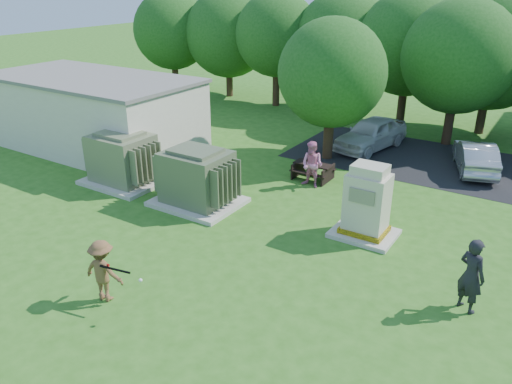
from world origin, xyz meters
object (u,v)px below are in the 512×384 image
Objects in this scene: transformer_right at (197,179)px; picnic_table at (313,169)px; person_at_picnic at (312,165)px; car_white at (371,133)px; generator_cabinet at (367,206)px; car_silver_a at (475,156)px; batter at (103,271)px; transformer_left at (123,160)px; person_by_generator at (471,275)px.

transformer_right is 1.95× the size of picnic_table.
car_white is at bearing 92.47° from person_at_picnic.
person_at_picnic is at bearing -80.10° from car_white.
generator_cabinet reaches higher than car_silver_a.
person_at_picnic is 5.72m from car_white.
person_at_picnic reaches higher than picnic_table.
generator_cabinet is at bearing -58.28° from car_white.
picnic_table is 10.19m from batter.
transformer_left reaches higher than person_by_generator.
batter is at bearing 59.58° from person_by_generator.
car_silver_a is (1.75, 7.90, -0.40)m from generator_cabinet.
transformer_left reaches higher than person_at_picnic.
transformer_right is 0.78× the size of car_silver_a.
generator_cabinet is 8.90m from car_white.
person_by_generator is (7.05, -5.68, 0.56)m from picnic_table.
transformer_left is at bearing 24.01° from person_by_generator.
transformer_left is 14.42m from car_silver_a.
transformer_left is 1.81× the size of batter.
generator_cabinet reaches higher than picnic_table.
transformer_left is 0.70× the size of car_white.
batter is 15.81m from car_silver_a.
generator_cabinet is (9.61, 0.96, 0.07)m from transformer_left.
picnic_table is at bearing -84.17° from car_white.
transformer_left is at bearing -113.27° from car_white.
transformer_left reaches higher than car_white.
person_at_picnic is (0.33, -0.76, 0.50)m from picnic_table.
transformer_left is 1.54× the size of person_by_generator.
picnic_table is 0.40× the size of car_silver_a.
transformer_right is 1.66× the size of person_at_picnic.
picnic_table is 0.97m from person_at_picnic.
batter reaches higher than car_silver_a.
person_by_generator is 0.50× the size of car_silver_a.
picnic_table is (2.38, 4.39, -0.56)m from transformer_right.
transformer_right is 5.03m from picnic_table.
transformer_left is 1.00× the size of transformer_right.
batter is at bearing -82.69° from car_white.
person_by_generator is at bearing -7.82° from transformer_right.
picnic_table is at bearing 35.80° from transformer_left.
car_silver_a is at bearing 6.34° from car_white.
transformer_right is (3.70, 0.00, 0.00)m from transformer_left.
picnic_table is 0.85× the size of person_at_picnic.
transformer_left reaches higher than car_silver_a.
batter is 9.45m from person_at_picnic.
batter is 0.85× the size of person_by_generator.
transformer_left is 1.66× the size of person_at_picnic.
person_by_generator is 12.47m from car_white.
transformer_right is 1.27× the size of generator_cabinet.
batter is (1.67, -5.76, -0.14)m from transformer_right.
generator_cabinet is at bearing -3.09° from person_by_generator.
person_by_generator is at bearing -32.74° from generator_cabinet.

